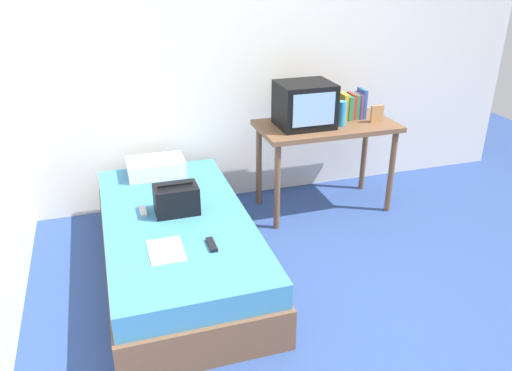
{
  "coord_description": "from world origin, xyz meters",
  "views": [
    {
      "loc": [
        -1.31,
        -2.24,
        2.1
      ],
      "look_at": [
        -0.3,
        0.95,
        0.55
      ],
      "focal_mm": 35.72,
      "sensor_mm": 36.0,
      "label": 1
    }
  ],
  "objects_px": {
    "remote_silver": "(143,211)",
    "picture_frame": "(377,114)",
    "bed": "(178,245)",
    "pillow": "(156,167)",
    "handbag": "(176,199)",
    "book_row": "(352,106)",
    "magazine": "(166,250)",
    "remote_dark": "(212,245)",
    "tv": "(305,105)",
    "water_bottle": "(342,114)",
    "desk": "(326,135)"
  },
  "relations": [
    {
      "from": "handbag",
      "to": "remote_dark",
      "type": "bearing_deg",
      "value": -75.82
    },
    {
      "from": "book_row",
      "to": "magazine",
      "type": "height_order",
      "value": "book_row"
    },
    {
      "from": "remote_silver",
      "to": "picture_frame",
      "type": "bearing_deg",
      "value": 11.09
    },
    {
      "from": "tv",
      "to": "water_bottle",
      "type": "xyz_separation_m",
      "value": [
        0.3,
        -0.08,
        -0.08
      ]
    },
    {
      "from": "book_row",
      "to": "remote_silver",
      "type": "height_order",
      "value": "book_row"
    },
    {
      "from": "desk",
      "to": "magazine",
      "type": "relative_size",
      "value": 4.0
    },
    {
      "from": "water_bottle",
      "to": "remote_silver",
      "type": "distance_m",
      "value": 1.79
    },
    {
      "from": "tv",
      "to": "magazine",
      "type": "relative_size",
      "value": 1.52
    },
    {
      "from": "pillow",
      "to": "water_bottle",
      "type": "bearing_deg",
      "value": -8.59
    },
    {
      "from": "picture_frame",
      "to": "water_bottle",
      "type": "bearing_deg",
      "value": 178.27
    },
    {
      "from": "handbag",
      "to": "remote_dark",
      "type": "distance_m",
      "value": 0.53
    },
    {
      "from": "bed",
      "to": "handbag",
      "type": "bearing_deg",
      "value": 73.69
    },
    {
      "from": "desk",
      "to": "picture_frame",
      "type": "distance_m",
      "value": 0.46
    },
    {
      "from": "handbag",
      "to": "bed",
      "type": "bearing_deg",
      "value": -106.31
    },
    {
      "from": "tv",
      "to": "remote_dark",
      "type": "relative_size",
      "value": 2.82
    },
    {
      "from": "bed",
      "to": "desk",
      "type": "xyz_separation_m",
      "value": [
        1.39,
        0.62,
        0.46
      ]
    },
    {
      "from": "bed",
      "to": "pillow",
      "type": "height_order",
      "value": "pillow"
    },
    {
      "from": "tv",
      "to": "book_row",
      "type": "bearing_deg",
      "value": 9.09
    },
    {
      "from": "book_row",
      "to": "pillow",
      "type": "xyz_separation_m",
      "value": [
        -1.69,
        0.07,
        -0.39
      ]
    },
    {
      "from": "magazine",
      "to": "remote_dark",
      "type": "relative_size",
      "value": 1.86
    },
    {
      "from": "remote_dark",
      "to": "handbag",
      "type": "bearing_deg",
      "value": 104.18
    },
    {
      "from": "handbag",
      "to": "book_row",
      "type": "bearing_deg",
      "value": 21.16
    },
    {
      "from": "water_bottle",
      "to": "remote_dark",
      "type": "relative_size",
      "value": 1.31
    },
    {
      "from": "desk",
      "to": "magazine",
      "type": "xyz_separation_m",
      "value": [
        -1.52,
        -1.03,
        -0.24
      ]
    },
    {
      "from": "pillow",
      "to": "magazine",
      "type": "distance_m",
      "value": 1.19
    },
    {
      "from": "desk",
      "to": "book_row",
      "type": "bearing_deg",
      "value": 17.19
    },
    {
      "from": "water_bottle",
      "to": "pillow",
      "type": "height_order",
      "value": "water_bottle"
    },
    {
      "from": "desk",
      "to": "magazine",
      "type": "distance_m",
      "value": 1.86
    },
    {
      "from": "desk",
      "to": "water_bottle",
      "type": "xyz_separation_m",
      "value": [
        0.09,
        -0.08,
        0.2
      ]
    },
    {
      "from": "handbag",
      "to": "remote_silver",
      "type": "xyz_separation_m",
      "value": [
        -0.23,
        0.07,
        -0.09
      ]
    },
    {
      "from": "handbag",
      "to": "remote_silver",
      "type": "height_order",
      "value": "handbag"
    },
    {
      "from": "picture_frame",
      "to": "book_row",
      "type": "bearing_deg",
      "value": 131.73
    },
    {
      "from": "bed",
      "to": "water_bottle",
      "type": "distance_m",
      "value": 1.71
    },
    {
      "from": "remote_dark",
      "to": "remote_silver",
      "type": "bearing_deg",
      "value": 121.61
    },
    {
      "from": "desk",
      "to": "tv",
      "type": "bearing_deg",
      "value": 178.26
    },
    {
      "from": "pillow",
      "to": "remote_silver",
      "type": "bearing_deg",
      "value": -105.5
    },
    {
      "from": "bed",
      "to": "magazine",
      "type": "bearing_deg",
      "value": -107.29
    },
    {
      "from": "bed",
      "to": "remote_silver",
      "type": "distance_m",
      "value": 0.34
    },
    {
      "from": "bed",
      "to": "tv",
      "type": "bearing_deg",
      "value": 27.79
    },
    {
      "from": "bed",
      "to": "pillow",
      "type": "xyz_separation_m",
      "value": [
        -0.03,
        0.77,
        0.29
      ]
    },
    {
      "from": "book_row",
      "to": "pillow",
      "type": "distance_m",
      "value": 1.73
    },
    {
      "from": "desk",
      "to": "water_bottle",
      "type": "relative_size",
      "value": 5.66
    },
    {
      "from": "book_row",
      "to": "picture_frame",
      "type": "height_order",
      "value": "book_row"
    },
    {
      "from": "magazine",
      "to": "book_row",
      "type": "bearing_deg",
      "value": 31.99
    },
    {
      "from": "bed",
      "to": "tv",
      "type": "xyz_separation_m",
      "value": [
        1.19,
        0.63,
        0.74
      ]
    },
    {
      "from": "water_bottle",
      "to": "picture_frame",
      "type": "bearing_deg",
      "value": -1.73
    },
    {
      "from": "desk",
      "to": "book_row",
      "type": "xyz_separation_m",
      "value": [
        0.26,
        0.08,
        0.21
      ]
    },
    {
      "from": "book_row",
      "to": "remote_dark",
      "type": "height_order",
      "value": "book_row"
    },
    {
      "from": "magazine",
      "to": "remote_silver",
      "type": "xyz_separation_m",
      "value": [
        -0.08,
        0.55,
        0.01
      ]
    },
    {
      "from": "remote_dark",
      "to": "desk",
      "type": "bearing_deg",
      "value": 40.46
    }
  ]
}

